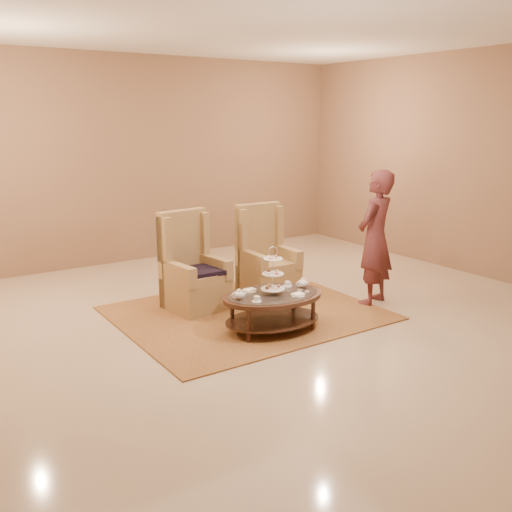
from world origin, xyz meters
TOP-DOWN VIEW (x-y plane):
  - ground at (0.00, 0.00)m, footprint 8.00×8.00m
  - ceiling at (0.00, 0.00)m, footprint 8.00×8.00m
  - wall_back at (0.00, 4.00)m, footprint 8.00×0.04m
  - wall_right at (4.00, 0.00)m, footprint 0.04×8.00m
  - rug at (-0.08, 0.51)m, footprint 3.17×2.64m
  - tea_table at (-0.15, -0.17)m, footprint 1.32×0.99m
  - armchair_left at (-0.55, 1.10)m, footprint 0.78×0.80m
  - armchair_right at (0.61, 1.08)m, footprint 0.72×0.74m
  - person at (1.59, -0.08)m, footprint 0.76×0.62m

SIDE VIEW (x-z plane):
  - ground at x=0.00m, z-range 0.00..0.00m
  - ceiling at x=0.00m, z-range -0.01..0.01m
  - rug at x=-0.08m, z-range 0.00..0.02m
  - tea_table at x=-0.15m, z-range -0.14..0.89m
  - armchair_right at x=0.61m, z-range -0.21..1.07m
  - armchair_left at x=-0.55m, z-range -0.21..1.08m
  - person at x=1.59m, z-range 0.00..1.81m
  - wall_back at x=0.00m, z-range 0.00..3.50m
  - wall_right at x=4.00m, z-range 0.00..3.50m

